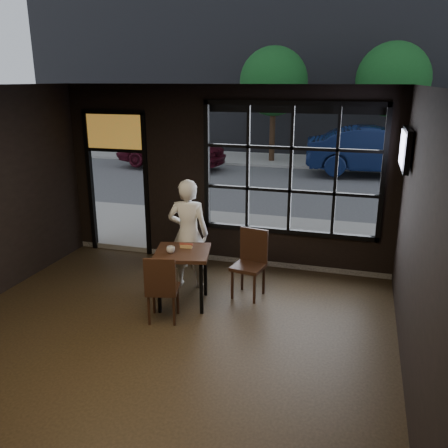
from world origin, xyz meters
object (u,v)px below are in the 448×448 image
(cafe_table, at_px, (183,277))
(navy_car, at_px, (379,151))
(chair_near, at_px, (163,287))
(man, at_px, (188,234))

(cafe_table, bearing_deg, navy_car, 61.89)
(navy_car, bearing_deg, chair_near, 158.74)
(chair_near, distance_m, navy_car, 12.01)
(chair_near, bearing_deg, cafe_table, -112.73)
(cafe_table, xyz_separation_m, navy_car, (2.94, 11.08, 0.48))
(chair_near, bearing_deg, navy_car, -118.01)
(navy_car, bearing_deg, man, 156.88)
(cafe_table, height_order, chair_near, chair_near)
(man, bearing_deg, navy_car, -114.97)
(man, relative_size, navy_car, 0.36)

